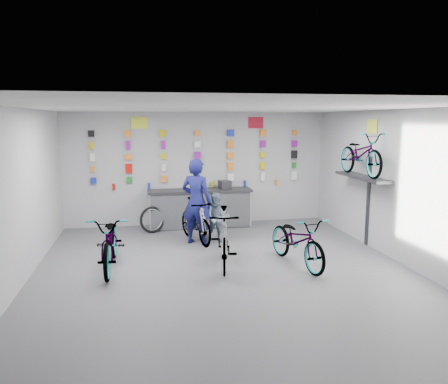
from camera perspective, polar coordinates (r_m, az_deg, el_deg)
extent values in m
plane|color=#4C4C50|center=(8.22, 0.12, -10.42)|extent=(8.00, 8.00, 0.00)
plane|color=white|center=(7.74, 0.12, 10.97)|extent=(8.00, 8.00, 0.00)
plane|color=#B2B2B4|center=(11.76, -3.50, 3.07)|extent=(7.00, 0.00, 7.00)
plane|color=#B2B2B4|center=(4.09, 10.70, -9.06)|extent=(7.00, 0.00, 7.00)
plane|color=#B2B2B4|center=(7.98, -25.40, -0.79)|extent=(0.00, 8.00, 8.00)
plane|color=#B2B2B4|center=(9.16, 22.19, 0.61)|extent=(0.00, 8.00, 8.00)
cube|color=black|center=(11.49, -3.17, -2.38)|extent=(2.60, 0.60, 0.90)
cube|color=silver|center=(11.19, -2.97, -2.54)|extent=(2.60, 0.02, 0.90)
cube|color=silver|center=(11.10, -9.64, -2.76)|extent=(0.04, 0.04, 0.96)
cube|color=silver|center=(11.43, 3.51, -2.29)|extent=(0.04, 0.04, 0.96)
cube|color=black|center=(11.39, -3.19, 0.18)|extent=(2.70, 0.66, 0.06)
cube|color=#172BA2|center=(11.71, -16.68, 1.43)|extent=(0.14, 0.06, 0.16)
cube|color=#187D26|center=(11.64, -12.27, 1.57)|extent=(0.15, 0.06, 0.15)
cube|color=orange|center=(11.65, -7.84, 1.70)|extent=(0.14, 0.06, 0.17)
cube|color=#172BA2|center=(11.72, -3.44, 1.82)|extent=(0.09, 0.06, 0.21)
cube|color=white|center=(11.87, 0.88, 1.93)|extent=(0.17, 0.06, 0.17)
cube|color=white|center=(12.08, 5.07, 2.02)|extent=(0.11, 0.06, 0.22)
cube|color=white|center=(12.35, 9.10, 2.10)|extent=(0.15, 0.06, 0.24)
cube|color=orange|center=(11.67, -16.74, 2.89)|extent=(0.10, 0.06, 0.14)
cube|color=red|center=(11.61, -12.32, 3.04)|extent=(0.17, 0.06, 0.24)
cube|color=white|center=(11.61, -7.87, 3.17)|extent=(0.12, 0.06, 0.17)
cube|color=#D1C10A|center=(11.69, -3.46, 3.28)|extent=(0.17, 0.06, 0.22)
cube|color=orange|center=(11.83, 0.88, 3.37)|extent=(0.15, 0.06, 0.22)
cube|color=#D1C10A|center=(12.04, 5.09, 3.44)|extent=(0.14, 0.06, 0.19)
cube|color=#187D26|center=(12.32, 9.13, 3.48)|extent=(0.10, 0.06, 0.16)
cube|color=white|center=(11.64, -16.81, 4.36)|extent=(0.12, 0.06, 0.21)
cube|color=orange|center=(11.58, -12.37, 4.51)|extent=(0.18, 0.06, 0.15)
cube|color=#D1C10A|center=(11.59, -7.91, 4.64)|extent=(0.15, 0.06, 0.15)
cube|color=#9E13A7|center=(11.66, -3.47, 4.74)|extent=(0.16, 0.06, 0.21)
cube|color=orange|center=(11.81, 0.88, 4.82)|extent=(0.17, 0.06, 0.18)
cube|color=#D1C10A|center=(12.02, 5.11, 4.86)|extent=(0.14, 0.06, 0.16)
cube|color=black|center=(12.29, 9.17, 4.88)|extent=(0.16, 0.06, 0.22)
cube|color=#D1C10A|center=(11.62, -16.88, 5.83)|extent=(0.09, 0.06, 0.18)
cube|color=#9E13A7|center=(11.56, -12.42, 5.99)|extent=(0.10, 0.06, 0.22)
cube|color=#9E13A7|center=(11.57, -7.94, 6.12)|extent=(0.11, 0.06, 0.21)
cube|color=white|center=(11.64, -3.48, 6.22)|extent=(0.16, 0.06, 0.15)
cube|color=orange|center=(11.79, 0.89, 6.27)|extent=(0.17, 0.06, 0.21)
cube|color=#9E13A7|center=(12.00, 5.13, 6.29)|extent=(0.14, 0.06, 0.20)
cube|color=#9E13A7|center=(12.27, 9.20, 6.27)|extent=(0.15, 0.06, 0.17)
cube|color=black|center=(11.61, -16.95, 7.31)|extent=(0.15, 0.06, 0.16)
cube|color=orange|center=(11.55, -12.48, 7.48)|extent=(0.16, 0.06, 0.18)
cube|color=#D1C10A|center=(11.55, -7.97, 7.61)|extent=(0.16, 0.06, 0.18)
cube|color=orange|center=(11.63, -3.50, 7.69)|extent=(0.13, 0.06, 0.15)
cube|color=#172BA2|center=(11.77, 0.89, 7.73)|extent=(0.18, 0.06, 0.17)
cube|color=orange|center=(11.99, 5.15, 7.72)|extent=(0.16, 0.06, 0.19)
cube|color=orange|center=(12.26, 9.24, 7.67)|extent=(0.12, 0.06, 0.14)
cylinder|color=red|center=(11.67, -14.21, 0.67)|extent=(0.07, 0.07, 0.16)
cylinder|color=#172BA2|center=(11.64, -9.78, 0.80)|extent=(0.07, 0.07, 0.16)
cylinder|color=#D1C10A|center=(11.78, -1.49, 1.04)|extent=(0.07, 0.07, 0.16)
cylinder|color=#172BA2|center=(11.96, 2.77, 1.15)|extent=(0.07, 0.07, 0.16)
cylinder|color=orange|center=(12.19, 6.89, 1.25)|extent=(0.07, 0.07, 0.16)
cube|color=#333338|center=(10.07, 17.58, 1.89)|extent=(0.38, 1.90, 0.06)
cube|color=#333338|center=(10.24, 18.32, -1.15)|extent=(0.04, 0.10, 2.00)
cube|color=#E0F139|center=(11.59, -11.01, 8.87)|extent=(0.42, 0.02, 0.30)
cube|color=#B61B2F|center=(11.98, 4.17, 9.02)|extent=(0.42, 0.02, 0.30)
cube|color=#E0F139|center=(10.09, 18.80, 8.11)|extent=(0.02, 0.40, 0.30)
imported|color=gray|center=(8.52, -14.54, -6.24)|extent=(0.75, 2.05, 1.07)
imported|color=gray|center=(8.40, 0.00, -5.98)|extent=(0.84, 1.93, 1.12)
imported|color=gray|center=(8.58, 9.56, -6.23)|extent=(1.02, 1.98, 0.99)
imported|color=gray|center=(10.07, -3.74, -3.74)|extent=(0.93, 1.74, 1.01)
imported|color=gray|center=(10.00, 17.47, 4.74)|extent=(0.63, 1.80, 0.95)
imported|color=#121551|center=(9.84, -3.62, -1.25)|extent=(0.85, 0.77, 1.95)
imported|color=slate|center=(9.95, -0.90, -3.43)|extent=(0.61, 0.50, 1.16)
torus|color=black|center=(11.05, -9.36, -3.59)|extent=(0.67, 0.40, 0.67)
torus|color=silver|center=(11.05, -9.36, -3.59)|extent=(0.54, 0.30, 0.54)
cube|color=black|center=(11.47, 0.10, 0.97)|extent=(0.33, 0.35, 0.22)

